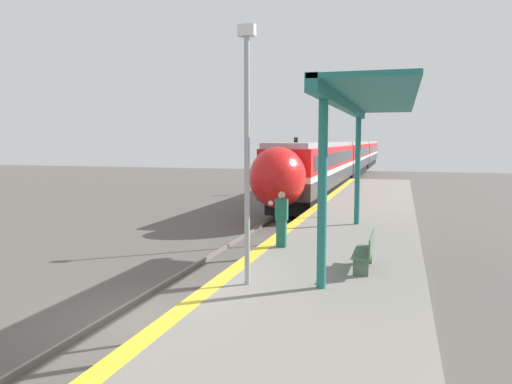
% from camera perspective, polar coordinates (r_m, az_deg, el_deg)
% --- Properties ---
extents(ground_plane, '(120.00, 120.00, 0.00)m').
position_cam_1_polar(ground_plane, '(12.32, -12.71, -13.97)').
color(ground_plane, '#56514C').
extents(rail_left, '(0.08, 90.00, 0.15)m').
position_cam_1_polar(rail_left, '(12.64, -15.65, -13.16)').
color(rail_left, slate).
rests_on(rail_left, ground_plane).
extents(rail_right, '(0.08, 90.00, 0.15)m').
position_cam_1_polar(rail_right, '(11.97, -9.61, -14.11)').
color(rail_right, slate).
rests_on(rail_right, ground_plane).
extents(train, '(2.81, 69.95, 4.04)m').
position_cam_1_polar(train, '(56.74, 10.61, 3.92)').
color(train, black).
rests_on(train, ground_plane).
extents(platform_right, '(4.72, 64.00, 1.00)m').
position_cam_1_polar(platform_right, '(10.88, 6.40, -13.79)').
color(platform_right, gray).
rests_on(platform_right, ground_plane).
extents(platform_bench, '(0.44, 1.70, 0.89)m').
position_cam_1_polar(platform_bench, '(12.60, 12.53, -6.54)').
color(platform_bench, '#4C6B4C').
rests_on(platform_bench, platform_right).
extents(person_waiting, '(0.36, 0.22, 1.66)m').
position_cam_1_polar(person_waiting, '(14.85, 2.94, -3.03)').
color(person_waiting, '#1E604C').
rests_on(person_waiting, platform_right).
extents(railway_signal, '(0.28, 0.28, 4.41)m').
position_cam_1_polar(railway_signal, '(40.03, 4.57, 3.78)').
color(railway_signal, '#59595E').
rests_on(railway_signal, ground_plane).
extents(lamppost_near, '(0.36, 0.20, 5.58)m').
position_cam_1_polar(lamppost_near, '(10.75, -1.04, 6.02)').
color(lamppost_near, '#9E9EA3').
rests_on(lamppost_near, platform_right).
extents(lamppost_mid, '(0.36, 0.20, 5.58)m').
position_cam_1_polar(lamppost_mid, '(20.61, 7.43, 5.91)').
color(lamppost_mid, '#9E9EA3').
rests_on(lamppost_mid, platform_right).
extents(station_canopy, '(2.02, 11.60, 4.38)m').
position_cam_1_polar(station_canopy, '(14.81, 12.50, 9.32)').
color(station_canopy, '#1E6B66').
rests_on(station_canopy, platform_right).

